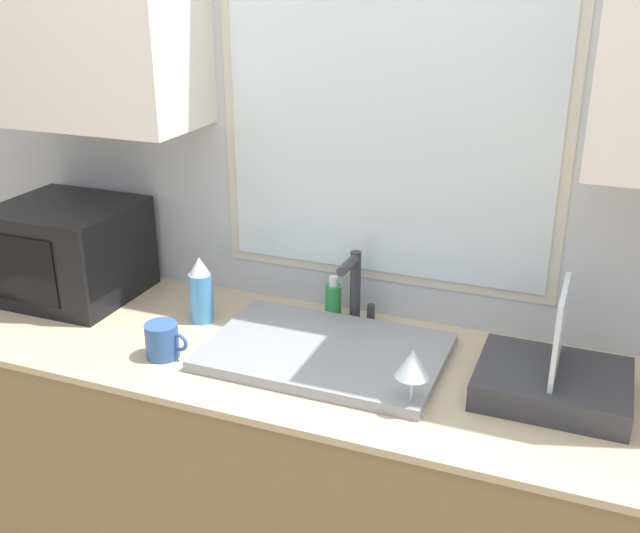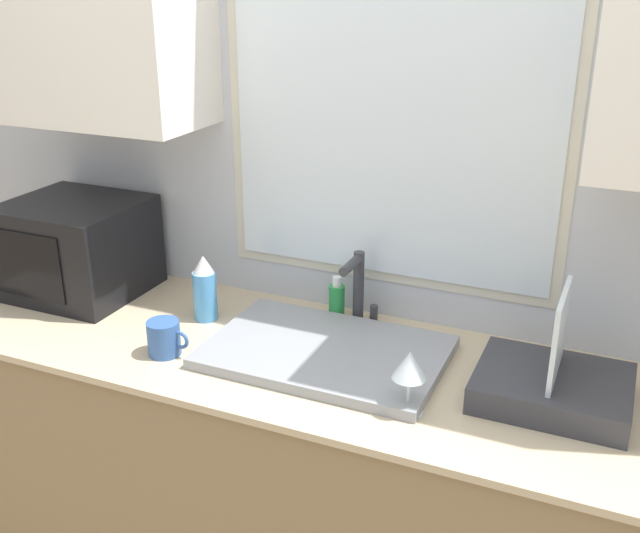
% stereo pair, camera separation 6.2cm
% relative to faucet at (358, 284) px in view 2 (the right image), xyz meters
% --- Properties ---
extents(countertop, '(2.51, 0.67, 0.93)m').
position_rel_faucet_xyz_m(countertop, '(0.05, -0.23, -0.59)').
color(countertop, '#8C7251').
rests_on(countertop, ground_plane).
extents(wall_back, '(6.00, 0.38, 2.60)m').
position_rel_faucet_xyz_m(wall_back, '(0.05, 0.07, 0.37)').
color(wall_back, silver).
rests_on(wall_back, ground_plane).
extents(sink_basin, '(0.63, 0.42, 0.03)m').
position_rel_faucet_xyz_m(sink_basin, '(-0.00, -0.23, -0.11)').
color(sink_basin, gray).
rests_on(sink_basin, countertop).
extents(faucet, '(0.08, 0.14, 0.22)m').
position_rel_faucet_xyz_m(faucet, '(0.00, 0.00, 0.00)').
color(faucet, '#333338').
rests_on(faucet, countertop).
extents(microwave, '(0.40, 0.38, 0.30)m').
position_rel_faucet_xyz_m(microwave, '(-0.91, -0.13, 0.02)').
color(microwave, black).
rests_on(microwave, countertop).
extents(dish_rack, '(0.37, 0.29, 0.29)m').
position_rel_faucet_xyz_m(dish_rack, '(0.59, -0.21, -0.08)').
color(dish_rack, '#333338').
rests_on(dish_rack, countertop).
extents(spray_bottle, '(0.07, 0.07, 0.20)m').
position_rel_faucet_xyz_m(spray_bottle, '(-0.43, -0.15, -0.03)').
color(spray_bottle, '#4C99D8').
rests_on(spray_bottle, countertop).
extents(soap_bottle, '(0.05, 0.05, 0.13)m').
position_rel_faucet_xyz_m(soap_bottle, '(-0.07, 0.01, -0.07)').
color(soap_bottle, '#268C3F').
rests_on(soap_bottle, countertop).
extents(mug_near_sink, '(0.12, 0.09, 0.10)m').
position_rel_faucet_xyz_m(mug_near_sink, '(-0.41, -0.39, -0.08)').
color(mug_near_sink, '#335999').
rests_on(mug_near_sink, countertop).
extents(wine_glass, '(0.08, 0.08, 0.16)m').
position_rel_faucet_xyz_m(wine_glass, '(0.28, -0.40, -0.00)').
color(wine_glass, silver).
rests_on(wine_glass, countertop).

